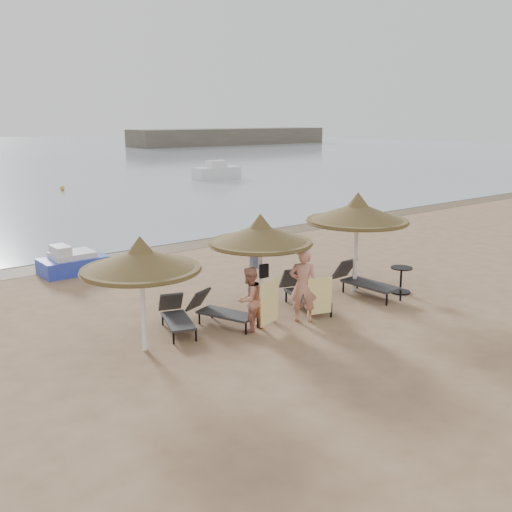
{
  "coord_description": "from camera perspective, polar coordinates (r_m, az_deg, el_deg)",
  "views": [
    {
      "loc": [
        -8.87,
        -10.17,
        5.06
      ],
      "look_at": [
        -0.08,
        1.2,
        1.56
      ],
      "focal_mm": 40.0,
      "sensor_mm": 36.0,
      "label": 1
    }
  ],
  "objects": [
    {
      "name": "palapa_center",
      "position": [
        14.6,
        0.43,
        2.15
      ],
      "size": [
        2.71,
        2.71,
        2.69
      ],
      "rotation": [
        0.0,
        0.0,
        -0.25
      ],
      "color": "white",
      "rests_on": "ground"
    },
    {
      "name": "bag_patterned",
      "position": [
        14.9,
        -0.01,
        -0.53
      ],
      "size": [
        0.34,
        0.11,
        0.43
      ],
      "rotation": [
        0.0,
        0.0,
        0.0
      ],
      "color": "silver",
      "rests_on": "ground"
    },
    {
      "name": "lounger_near_left",
      "position": [
        14.38,
        -3.8,
        -5.39
      ],
      "size": [
        1.23,
        1.92,
        0.82
      ],
      "rotation": [
        0.0,
        0.0,
        0.38
      ],
      "color": "black",
      "rests_on": "ground"
    },
    {
      "name": "lounger_near_right",
      "position": [
        15.74,
        4.7,
        -3.53
      ],
      "size": [
        1.28,
        2.16,
        0.92
      ],
      "rotation": [
        0.0,
        0.0,
        -0.31
      ],
      "color": "black",
      "rests_on": "ground"
    },
    {
      "name": "towel_left",
      "position": [
        13.73,
        1.38,
        -4.62
      ],
      "size": [
        0.74,
        0.26,
        1.08
      ],
      "rotation": [
        0.0,
        0.0,
        0.31
      ],
      "color": "yellow",
      "rests_on": "ground"
    },
    {
      "name": "ground",
      "position": [
        14.41,
        3.19,
        -6.89
      ],
      "size": [
        160.0,
        160.0,
        0.0
      ],
      "primitive_type": "plane",
      "color": "#937151",
      "rests_on": "ground"
    },
    {
      "name": "towel_right",
      "position": [
        14.54,
        6.39,
        -3.98
      ],
      "size": [
        0.67,
        0.21,
        0.97
      ],
      "rotation": [
        0.0,
        0.0,
        -0.28
      ],
      "color": "yellow",
      "rests_on": "ground"
    },
    {
      "name": "lounger_far_right",
      "position": [
        17.0,
        10.59,
        -2.38
      ],
      "size": [
        0.79,
        2.13,
        0.94
      ],
      "rotation": [
        0.0,
        0.0,
        0.04
      ],
      "color": "black",
      "rests_on": "ground"
    },
    {
      "name": "bag_dark",
      "position": [
        14.69,
        0.8,
        -1.51
      ],
      "size": [
        0.25,
        0.09,
        0.36
      ],
      "rotation": [
        0.0,
        0.0,
        -0.02
      ],
      "color": "black",
      "rests_on": "ground"
    },
    {
      "name": "person_right",
      "position": [
        14.36,
        4.74,
        -2.36
      ],
      "size": [
        1.19,
        1.17,
        2.2
      ],
      "primitive_type": "imported",
      "rotation": [
        0.0,
        0.0,
        2.39
      ],
      "color": "tan",
      "rests_on": "ground"
    },
    {
      "name": "buoy_mid",
      "position": [
        42.85,
        -18.81,
        6.42
      ],
      "size": [
        0.35,
        0.35,
        0.35
      ],
      "primitive_type": "sphere",
      "color": "gold",
      "rests_on": "ground"
    },
    {
      "name": "lounger_far_left",
      "position": [
        14.15,
        -8.02,
        -5.88
      ],
      "size": [
        1.09,
        1.84,
        0.78
      ],
      "rotation": [
        0.0,
        0.0,
        -0.31
      ],
      "color": "black",
      "rests_on": "ground"
    },
    {
      "name": "palapa_right",
      "position": [
        16.85,
        10.1,
        4.27
      ],
      "size": [
        3.0,
        3.0,
        2.97
      ],
      "rotation": [
        0.0,
        0.0,
        -0.11
      ],
      "color": "white",
      "rests_on": "ground"
    },
    {
      "name": "person_left",
      "position": [
        13.73,
        -0.67,
        -3.84
      ],
      "size": [
        0.96,
        0.74,
        1.85
      ],
      "primitive_type": "imported",
      "rotation": [
        0.0,
        0.0,
        3.39
      ],
      "color": "tan",
      "rests_on": "ground"
    },
    {
      "name": "wet_sand_strip",
      "position": [
        22.07,
        -12.97,
        0.1
      ],
      "size": [
        200.0,
        1.6,
        0.01
      ],
      "primitive_type": "cube",
      "color": "brown",
      "rests_on": "ground"
    },
    {
      "name": "pedal_boat",
      "position": [
        19.94,
        -17.91,
        -0.61
      ],
      "size": [
        2.12,
        1.27,
        0.98
      ],
      "rotation": [
        0.0,
        0.0,
        0.02
      ],
      "color": "#2B3EBA",
      "rests_on": "ground"
    },
    {
      "name": "side_table",
      "position": [
        17.4,
        14.28,
        -2.41
      ],
      "size": [
        0.64,
        0.64,
        0.77
      ],
      "rotation": [
        0.0,
        0.0,
        0.21
      ],
      "color": "black",
      "rests_on": "ground"
    },
    {
      "name": "palapa_left",
      "position": [
        12.51,
        -11.46,
        -0.4
      ],
      "size": [
        2.63,
        2.63,
        2.6
      ],
      "rotation": [
        0.0,
        0.0,
        -0.25
      ],
      "color": "white",
      "rests_on": "ground"
    }
  ]
}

